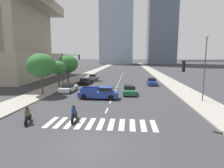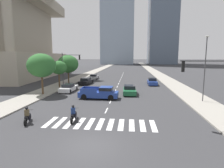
{
  "view_description": "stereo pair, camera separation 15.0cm",
  "coord_description": "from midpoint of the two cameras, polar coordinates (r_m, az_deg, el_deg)",
  "views": [
    {
      "loc": [
        2.39,
        -11.1,
        5.75
      ],
      "look_at": [
        0.0,
        14.0,
        2.0
      ],
      "focal_mm": 29.63,
      "sensor_mm": 36.0,
      "label": 1
    },
    {
      "loc": [
        2.54,
        -11.09,
        5.75
      ],
      "look_at": [
        0.0,
        14.0,
        2.0
      ],
      "focal_mm": 29.63,
      "sensor_mm": 36.0,
      "label": 2
    }
  ],
  "objects": [
    {
      "name": "motorcycle_trailing",
      "position": [
        17.89,
        -24.44,
        -9.11
      ],
      "size": [
        0.89,
        2.04,
        1.49
      ],
      "rotation": [
        0.0,
        0.0,
        1.86
      ],
      "color": "black",
      "rests_on": "ground"
    },
    {
      "name": "pickup_truck",
      "position": [
        25.51,
        -3.43,
        -2.72
      ],
      "size": [
        5.42,
        2.14,
        1.67
      ],
      "rotation": [
        0.0,
        0.0,
        -0.03
      ],
      "color": "navy",
      "rests_on": "ground"
    },
    {
      "name": "sedan_green_2",
      "position": [
        28.63,
        5.59,
        -1.91
      ],
      "size": [
        2.03,
        4.48,
        1.35
      ],
      "rotation": [
        0.0,
        0.0,
        -1.55
      ],
      "color": "#1E6038",
      "rests_on": "ground"
    },
    {
      "name": "traffic_signal_far",
      "position": [
        35.58,
        -13.04,
        6.06
      ],
      "size": [
        3.84,
        0.28,
        6.31
      ],
      "color": "#333335",
      "rests_on": "sidewalk_west"
    },
    {
      "name": "street_tree_nearest",
      "position": [
        29.29,
        -20.83,
        5.37
      ],
      "size": [
        4.13,
        4.13,
        6.07
      ],
      "color": "#4C3823",
      "rests_on": "sidewalk_west"
    },
    {
      "name": "sedan_blue_4",
      "position": [
        38.78,
        12.4,
        0.66
      ],
      "size": [
        1.81,
        4.39,
        1.36
      ],
      "rotation": [
        0.0,
        0.0,
        -1.58
      ],
      "color": "navy",
      "rests_on": "ground"
    },
    {
      "name": "sedan_white_1",
      "position": [
        31.43,
        -13.09,
        -1.19
      ],
      "size": [
        1.91,
        4.67,
        1.3
      ],
      "rotation": [
        0.0,
        0.0,
        1.53
      ],
      "color": "silver",
      "rests_on": "ground"
    },
    {
      "name": "ground_plane",
      "position": [
        12.74,
        -6.35,
        -18.42
      ],
      "size": [
        800.0,
        800.0,
        0.0
      ],
      "primitive_type": "plane",
      "color": "#333335"
    },
    {
      "name": "sedan_silver_0",
      "position": [
        47.94,
        -5.54,
        2.23
      ],
      "size": [
        1.82,
        4.69,
        1.27
      ],
      "rotation": [
        0.0,
        0.0,
        1.58
      ],
      "color": "#B7BABF",
      "rests_on": "ground"
    },
    {
      "name": "traffic_signal_near",
      "position": [
        17.05,
        28.38,
        1.6
      ],
      "size": [
        4.25,
        0.28,
        5.65
      ],
      "rotation": [
        0.0,
        0.0,
        3.14
      ],
      "color": "#333335",
      "rests_on": "sidewalk_east"
    },
    {
      "name": "sedan_black_3",
      "position": [
        39.27,
        -7.9,
        0.87
      ],
      "size": [
        2.31,
        4.76,
        1.36
      ],
      "rotation": [
        0.0,
        0.0,
        1.47
      ],
      "color": "black",
      "rests_on": "ground"
    },
    {
      "name": "sidewalk_east",
      "position": [
        42.44,
        17.89,
        0.36
      ],
      "size": [
        4.0,
        260.0,
        0.15
      ],
      "primitive_type": "cube",
      "color": "gray",
      "rests_on": "ground"
    },
    {
      "name": "street_tree_second",
      "position": [
        35.34,
        -15.99,
        4.86
      ],
      "size": [
        2.94,
        2.94,
        4.85
      ],
      "color": "#4C3823",
      "rests_on": "sidewalk_west"
    },
    {
      "name": "lane_divider_center",
      "position": [
        43.55,
        2.49,
        0.86
      ],
      "size": [
        0.14,
        50.0,
        0.01
      ],
      "color": "silver",
      "rests_on": "ground"
    },
    {
      "name": "street_tree_third",
      "position": [
        40.13,
        -13.31,
        6.04
      ],
      "size": [
        4.34,
        4.34,
        5.92
      ],
      "color": "#4C3823",
      "rests_on": "sidewalk_west"
    },
    {
      "name": "sidewalk_west",
      "position": [
        43.74,
        -12.76,
        0.79
      ],
      "size": [
        4.0,
        260.0,
        0.15
      ],
      "primitive_type": "cube",
      "color": "gray",
      "rests_on": "ground"
    },
    {
      "name": "street_lamp_east",
      "position": [
        25.71,
        26.97,
        5.47
      ],
      "size": [
        0.5,
        0.24,
        8.12
      ],
      "color": "#3F3F42",
      "rests_on": "sidewalk_east"
    },
    {
      "name": "crosswalk_near",
      "position": [
        16.34,
        -3.35,
        -12.14
      ],
      "size": [
        9.45,
        2.77,
        0.01
      ],
      "color": "silver",
      "rests_on": "ground"
    },
    {
      "name": "motorcycle_lead",
      "position": [
        17.2,
        -11.55,
        -9.2
      ],
      "size": [
        0.7,
        2.21,
        1.49
      ],
      "rotation": [
        0.0,
        0.0,
        1.66
      ],
      "color": "black",
      "rests_on": "ground"
    }
  ]
}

